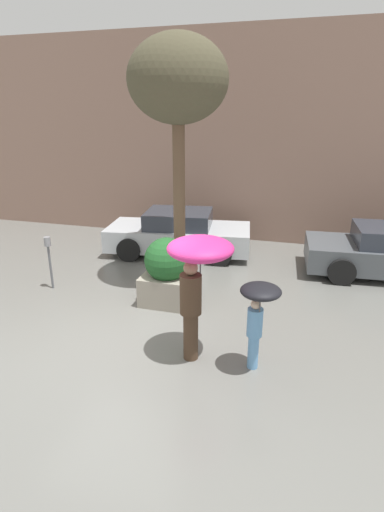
{
  "coord_description": "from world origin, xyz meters",
  "views": [
    {
      "loc": [
        2.91,
        -5.56,
        3.72
      ],
      "look_at": [
        0.89,
        1.6,
        1.05
      ],
      "focal_mm": 28.0,
      "sensor_mm": 36.0,
      "label": 1
    }
  ],
  "objects_px": {
    "person_adult": "(198,266)",
    "parked_car_near": "(179,234)",
    "planter_box": "(167,272)",
    "parking_meter": "(49,252)",
    "street_tree": "(178,84)",
    "person_child": "(258,307)"
  },
  "relations": [
    {
      "from": "parked_car_near",
      "to": "person_adult",
      "type": "bearing_deg",
      "value": -167.2
    },
    {
      "from": "planter_box",
      "to": "parking_meter",
      "type": "height_order",
      "value": "planter_box"
    },
    {
      "from": "planter_box",
      "to": "parked_car_near",
      "type": "relative_size",
      "value": 0.34
    },
    {
      "from": "person_adult",
      "to": "parked_car_near",
      "type": "xyz_separation_m",
      "value": [
        -1.82,
        4.79,
        -1.01
      ]
    },
    {
      "from": "person_child",
      "to": "parking_meter",
      "type": "xyz_separation_m",
      "value": [
        -4.77,
        1.8,
        -0.19
      ]
    },
    {
      "from": "planter_box",
      "to": "person_adult",
      "type": "xyz_separation_m",
      "value": [
        1.1,
        -1.73,
        0.89
      ]
    },
    {
      "from": "person_adult",
      "to": "parking_meter",
      "type": "height_order",
      "value": "person_adult"
    },
    {
      "from": "person_child",
      "to": "street_tree",
      "type": "relative_size",
      "value": 0.28
    },
    {
      "from": "planter_box",
      "to": "person_child",
      "type": "bearing_deg",
      "value": -41.76
    },
    {
      "from": "person_adult",
      "to": "parked_car_near",
      "type": "height_order",
      "value": "person_adult"
    },
    {
      "from": "planter_box",
      "to": "person_child",
      "type": "height_order",
      "value": "person_child"
    },
    {
      "from": "planter_box",
      "to": "parking_meter",
      "type": "xyz_separation_m",
      "value": [
        -2.72,
        -0.02,
        0.18
      ]
    },
    {
      "from": "person_adult",
      "to": "person_child",
      "type": "distance_m",
      "value": 1.08
    },
    {
      "from": "planter_box",
      "to": "parking_meter",
      "type": "bearing_deg",
      "value": -179.56
    },
    {
      "from": "person_adult",
      "to": "street_tree",
      "type": "bearing_deg",
      "value": 78.88
    },
    {
      "from": "person_adult",
      "to": "parked_car_near",
      "type": "bearing_deg",
      "value": 77.21
    },
    {
      "from": "person_adult",
      "to": "parking_meter",
      "type": "distance_m",
      "value": 4.25
    },
    {
      "from": "person_adult",
      "to": "parking_meter",
      "type": "bearing_deg",
      "value": 122.33
    },
    {
      "from": "person_child",
      "to": "parking_meter",
      "type": "relative_size",
      "value": 1.19
    },
    {
      "from": "planter_box",
      "to": "street_tree",
      "type": "xyz_separation_m",
      "value": [
        -0.09,
        1.15,
        3.58
      ]
    },
    {
      "from": "planter_box",
      "to": "street_tree",
      "type": "relative_size",
      "value": 0.27
    },
    {
      "from": "parked_car_near",
      "to": "planter_box",
      "type": "bearing_deg",
      "value": -174.82
    }
  ]
}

